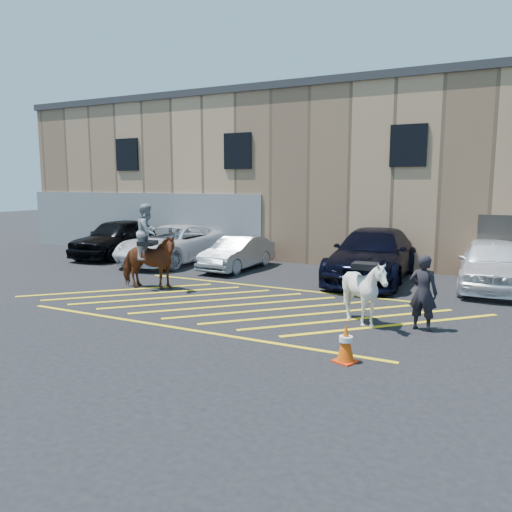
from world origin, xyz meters
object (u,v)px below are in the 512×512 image
at_px(car_silver_sedan, 237,253).
at_px(traffic_cone, 346,343).
at_px(car_blue_suv, 373,255).
at_px(handler, 423,293).
at_px(car_white_suv, 492,264).
at_px(mounted_bay, 148,255).
at_px(car_white_pickup, 173,244).
at_px(saddled_white, 364,292).
at_px(car_black_suv, 118,238).

relative_size(car_silver_sedan, traffic_cone, 5.20).
distance_m(car_blue_suv, handler, 5.89).
bearing_deg(traffic_cone, car_white_suv, 75.37).
bearing_deg(handler, mounted_bay, 3.26).
relative_size(car_white_suv, traffic_cone, 6.36).
distance_m(car_white_pickup, handler, 11.90).
bearing_deg(handler, car_silver_sedan, -25.54).
height_order(handler, saddled_white, handler).
bearing_deg(car_blue_suv, traffic_cone, -81.87).
height_order(car_white_suv, mounted_bay, mounted_bay).
height_order(car_white_pickup, mounted_bay, mounted_bay).
distance_m(car_silver_sedan, saddled_white, 8.18).
height_order(car_white_suv, traffic_cone, car_white_suv).
bearing_deg(saddled_white, car_black_suv, 155.39).
distance_m(car_silver_sedan, car_blue_suv, 5.10).
height_order(car_black_suv, traffic_cone, car_black_suv).
bearing_deg(handler, car_white_pickup, -18.03).
xyz_separation_m(car_blue_suv, mounted_bay, (-5.85, -4.62, 0.21)).
distance_m(car_silver_sedan, traffic_cone, 10.21).
xyz_separation_m(car_blue_suv, saddled_white, (1.17, -5.56, -0.07)).
bearing_deg(car_white_suv, car_silver_sedan, -179.89).
xyz_separation_m(car_white_pickup, car_blue_suv, (8.22, 0.08, 0.08)).
height_order(car_black_suv, saddled_white, car_black_suv).
height_order(car_black_suv, handler, handler).
distance_m(car_blue_suv, saddled_white, 5.69).
bearing_deg(traffic_cone, car_black_suv, 147.30).
relative_size(saddled_white, traffic_cone, 2.14).
xyz_separation_m(handler, traffic_cone, (-0.93, -2.75, -0.49)).
xyz_separation_m(car_black_suv, mounted_bay, (5.62, -4.85, 0.22)).
bearing_deg(car_silver_sedan, traffic_cone, -48.09).
xyz_separation_m(car_white_suv, handler, (-1.21, -5.49, 0.07)).
bearing_deg(car_white_suv, traffic_cone, -107.40).
bearing_deg(car_blue_suv, car_white_suv, -0.32).
relative_size(handler, mounted_bay, 0.65).
relative_size(car_black_suv, car_white_suv, 1.07).
height_order(car_blue_suv, car_white_suv, car_blue_suv).
bearing_deg(saddled_white, mounted_bay, 172.39).
bearing_deg(car_black_suv, car_white_pickup, -10.52).
distance_m(mounted_bay, saddled_white, 7.09).
bearing_deg(car_white_suv, car_blue_suv, 179.32).
xyz_separation_m(car_black_suv, car_blue_suv, (11.47, -0.23, 0.01)).
height_order(car_silver_sedan, traffic_cone, car_silver_sedan).
xyz_separation_m(saddled_white, traffic_cone, (0.33, -2.54, -0.42)).
relative_size(car_white_pickup, car_silver_sedan, 1.46).
height_order(car_white_suv, saddled_white, car_white_suv).
height_order(car_silver_sedan, car_blue_suv, car_blue_suv).
bearing_deg(traffic_cone, saddled_white, 97.52).
bearing_deg(car_black_suv, traffic_cone, -37.84).
bearing_deg(car_silver_sedan, car_white_suv, 4.57).
relative_size(car_white_suv, saddled_white, 2.97).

